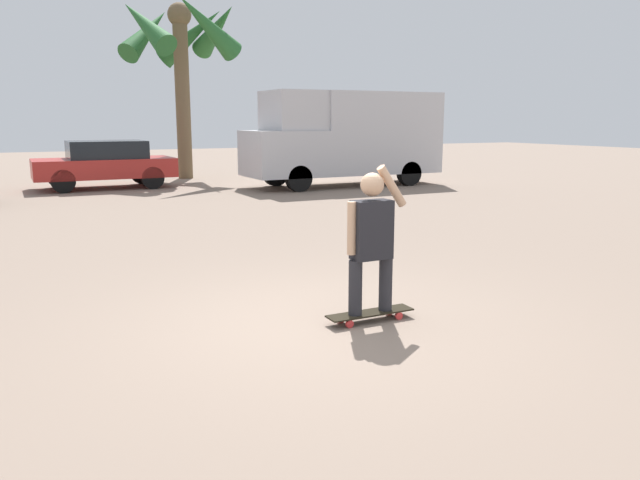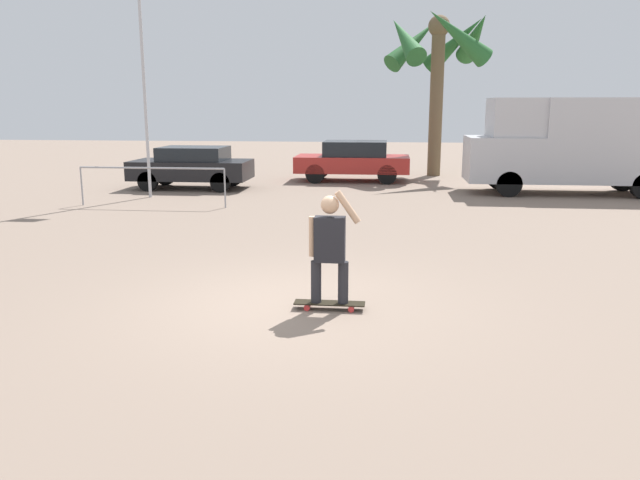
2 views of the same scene
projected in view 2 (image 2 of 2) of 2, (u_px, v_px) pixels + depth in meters
The scene contains 9 objects.
ground_plane at pixel (293, 305), 8.59m from camera, with size 80.00×80.00×0.00m, color gray.
skateboard at pixel (330, 304), 8.39m from camera, with size 0.95×0.22×0.10m.
person_skateboarder at pixel (330, 243), 8.21m from camera, with size 0.68×0.24×1.53m.
camper_van at pixel (576, 142), 19.17m from camera, with size 6.28×2.06×2.93m.
parked_car_red at pixel (353, 160), 22.66m from camera, with size 4.09×1.95×1.45m.
parked_car_black at pixel (192, 166), 20.58m from camera, with size 3.85×1.84×1.38m.
palm_tree_near_van at pixel (440, 48), 23.69m from camera, with size 4.23×4.40×6.27m.
flagpole at pixel (145, 69), 17.98m from camera, with size 0.83×0.12×6.61m.
plaza_railing_segment at pixel (152, 174), 16.83m from camera, with size 4.08×0.05×1.08m.
Camera 2 is at (1.28, -8.12, 2.68)m, focal length 35.00 mm.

